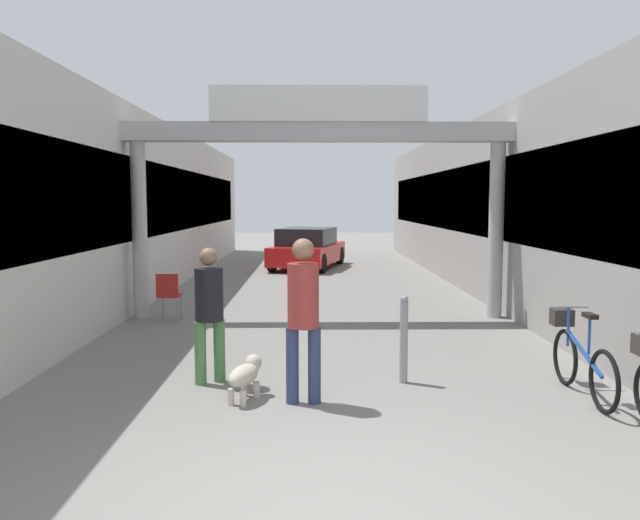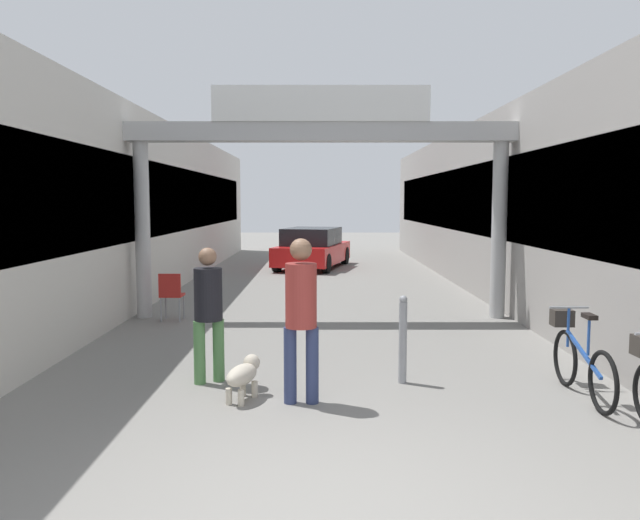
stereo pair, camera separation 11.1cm
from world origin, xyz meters
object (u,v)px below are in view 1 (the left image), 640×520
bicycle_blue_second (579,357)px  bollard_post_metal (404,338)px  pedestrian_with_dog (303,309)px  dog_on_leash (246,374)px  parked_car_red (308,249)px  pedestrian_companion (209,306)px  cafe_chair_red_nearer (169,292)px

bicycle_blue_second → bollard_post_metal: size_ratio=1.58×
pedestrian_with_dog → dog_on_leash: bearing=168.8°
bicycle_blue_second → parked_car_red: parked_car_red is taller
pedestrian_companion → bicycle_blue_second: pedestrian_companion is taller
pedestrian_companion → bollard_post_metal: size_ratio=1.54×
cafe_chair_red_nearer → parked_car_red: bearing=75.0°
cafe_chair_red_nearer → bicycle_blue_second: bearing=-38.0°
dog_on_leash → bollard_post_metal: bearing=19.0°
pedestrian_with_dog → parked_car_red: 13.96m
pedestrian_with_dog → bicycle_blue_second: (3.13, 0.26, -0.61)m
dog_on_leash → bollard_post_metal: (1.85, 0.64, 0.26)m
dog_on_leash → bicycle_blue_second: (3.77, 0.13, 0.15)m
cafe_chair_red_nearer → parked_car_red: parked_car_red is taller
pedestrian_with_dog → dog_on_leash: 1.00m
bicycle_blue_second → cafe_chair_red_nearer: 7.18m
parked_car_red → dog_on_leash: bearing=-92.5°
bollard_post_metal → pedestrian_with_dog: bearing=-147.7°
pedestrian_companion → pedestrian_with_dog: bearing=-34.4°
cafe_chair_red_nearer → pedestrian_with_dog: bearing=-61.6°
pedestrian_with_dog → bicycle_blue_second: 3.20m
bicycle_blue_second → bollard_post_metal: (-1.93, 0.50, 0.11)m
pedestrian_with_dog → cafe_chair_red_nearer: (-2.53, 4.68, -0.50)m
pedestrian_with_dog → parked_car_red: (-0.04, 13.95, -0.40)m
dog_on_leash → cafe_chair_red_nearer: (-1.89, 4.55, 0.25)m
pedestrian_companion → bollard_post_metal: pedestrian_companion is taller
pedestrian_companion → bicycle_blue_second: size_ratio=0.97×
dog_on_leash → bicycle_blue_second: bearing=2.0°
cafe_chair_red_nearer → pedestrian_companion: bearing=-70.4°
bollard_post_metal → cafe_chair_red_nearer: bollard_post_metal is taller
pedestrian_companion → dog_on_leash: bearing=-52.7°
pedestrian_with_dog → bollard_post_metal: size_ratio=1.68×
bicycle_blue_second → bollard_post_metal: bollard_post_metal is taller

